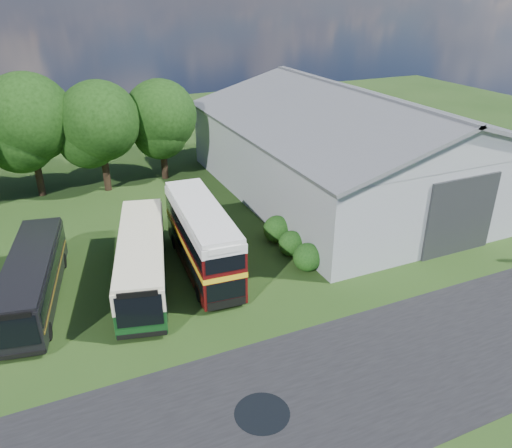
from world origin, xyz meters
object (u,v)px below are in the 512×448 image
storage_shed (350,139)px  bus_dark_single (33,279)px  bus_green_single (142,259)px  bus_maroon_double (202,239)px

storage_shed → bus_dark_single: storage_shed is taller
bus_green_single → bus_dark_single: 5.61m
storage_shed → bus_maroon_double: 16.90m
bus_maroon_double → bus_dark_single: (-9.12, 0.36, -0.56)m
bus_green_single → bus_dark_single: (-5.58, 0.49, -0.12)m
storage_shed → bus_green_single: 20.20m
bus_green_single → storage_shed: bearing=36.2°
storage_shed → bus_dark_single: size_ratio=2.47×
storage_shed → bus_dark_single: (-24.10, -7.15, -2.73)m
storage_shed → bus_dark_single: 25.29m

